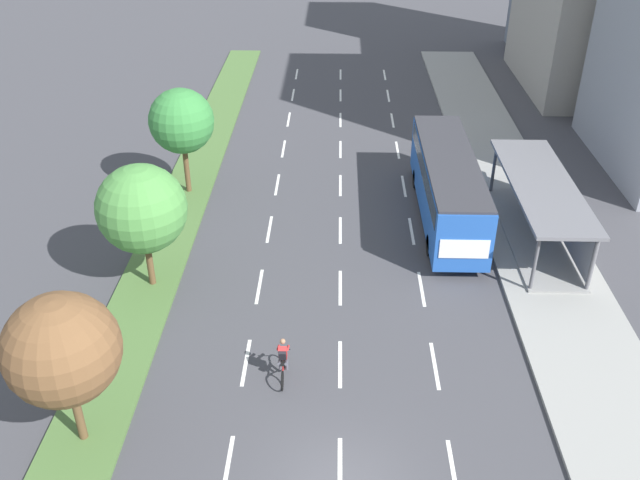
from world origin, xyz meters
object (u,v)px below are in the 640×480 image
object	(u,v)px
bus	(448,181)
median_tree_third	(181,121)
bus_shelter	(544,204)
cyclist	(283,361)
median_tree_nearest	(62,350)
median_tree_second	(142,209)

from	to	relation	value
bus	median_tree_third	size ratio (longest dim) A/B	1.99
bus_shelter	cyclist	xyz separation A→B (m)	(-11.56, -10.07, -1.08)
bus	median_tree_nearest	bearing A→B (deg)	-132.08
median_tree_second	median_tree_third	size ratio (longest dim) A/B	0.97
cyclist	median_tree_third	size ratio (longest dim) A/B	0.32
bus	median_tree_third	bearing A→B (deg)	169.57
cyclist	median_tree_second	bearing A→B (deg)	136.88
bus_shelter	median_tree_third	size ratio (longest dim) A/B	1.76
bus	median_tree_second	world-z (taller)	median_tree_second
median_tree_nearest	median_tree_third	world-z (taller)	median_tree_third
bus	median_tree_second	size ratio (longest dim) A/B	2.05
median_tree_second	bus	bearing A→B (deg)	25.14
median_tree_nearest	median_tree_third	xyz separation A→B (m)	(0.12, 17.49, 0.32)
median_tree_nearest	median_tree_second	xyz separation A→B (m)	(0.20, 8.74, -0.01)
bus_shelter	bus	distance (m)	4.68
bus_shelter	median_tree_second	world-z (taller)	median_tree_second
bus_shelter	median_tree_third	bearing A→B (deg)	166.17
bus	median_tree_nearest	xyz separation A→B (m)	(-13.56, -15.01, 1.71)
bus	median_tree_nearest	size ratio (longest dim) A/B	2.08
bus	median_tree_third	distance (m)	13.82
bus_shelter	cyclist	distance (m)	15.37
median_tree_third	median_tree_second	bearing A→B (deg)	-89.47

